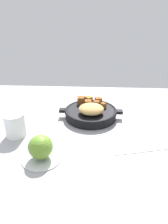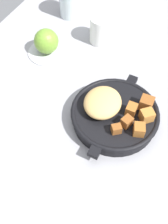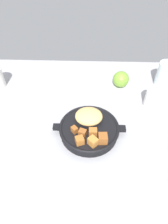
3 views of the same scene
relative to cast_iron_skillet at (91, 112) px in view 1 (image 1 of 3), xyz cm
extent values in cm
cube|color=gray|center=(1.25, 5.07, -3.86)|extent=(117.73, 86.01, 2.40)
cylinder|color=black|center=(0.01, -0.23, -0.95)|extent=(20.33, 20.33, 3.41)
torus|color=black|center=(0.01, -0.23, 0.48)|extent=(21.13, 21.13, 1.20)
cube|color=black|center=(11.39, -0.23, 0.24)|extent=(2.64, 2.40, 1.20)
cube|color=black|center=(-11.37, -0.23, 0.24)|extent=(2.64, 2.40, 1.20)
ellipsoid|color=tan|center=(-0.22, 3.03, 2.69)|extent=(9.70, 8.68, 3.88)
cube|color=brown|center=(4.42, -6.16, 2.27)|extent=(3.01, 3.18, 3.04)
cube|color=brown|center=(-2.21, -3.84, 1.95)|extent=(2.93, 2.69, 2.39)
cube|color=#935623|center=(1.51, -3.61, 2.09)|extent=(2.73, 2.29, 2.68)
cube|color=brown|center=(-4.95, -2.46, 1.81)|extent=(2.67, 2.73, 2.12)
cube|color=#935623|center=(-2.98, -7.01, 2.05)|extent=(3.26, 3.14, 2.60)
cube|color=#A86B2D|center=(1.10, -7.35, 2.17)|extent=(3.73, 3.75, 2.83)
cylinder|color=#B7BABF|center=(13.57, 26.74, -2.36)|extent=(11.70, 11.70, 0.60)
sphere|color=olive|center=(13.57, 26.74, 1.49)|extent=(7.10, 7.10, 7.10)
cube|color=silver|center=(-17.72, 20.88, -2.48)|extent=(20.03, 6.46, 0.36)
cylinder|color=white|center=(25.39, 14.81, 1.44)|extent=(6.87, 6.87, 8.20)
camera|label=1|loc=(-1.70, 73.78, 36.13)|focal=32.79mm
camera|label=2|loc=(-35.48, -9.65, 51.75)|focal=42.53mm
camera|label=3|loc=(-0.39, -43.19, 52.69)|focal=31.01mm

